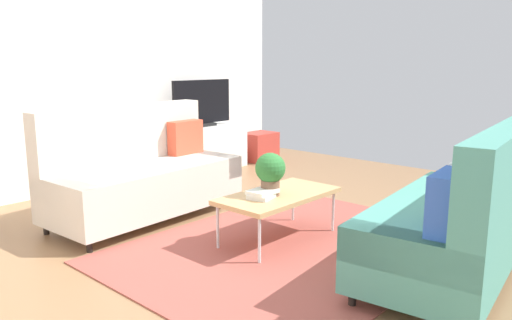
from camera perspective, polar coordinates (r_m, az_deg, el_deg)
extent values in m
plane|color=#936B47|center=(4.35, -0.35, -9.32)|extent=(7.68, 7.68, 0.00)
cube|color=white|center=(6.32, -19.70, 9.87)|extent=(6.40, 0.12, 2.90)
cube|color=#9E4C42|center=(4.24, 4.21, -9.86)|extent=(2.90, 2.20, 0.01)
cube|color=beige|center=(5.00, -12.46, -3.04)|extent=(1.95, 0.95, 0.44)
cube|color=beige|center=(5.15, -14.93, 2.95)|extent=(1.91, 0.31, 0.56)
cube|color=beige|center=(5.53, -5.64, -0.29)|extent=(0.25, 0.85, 0.22)
cube|color=beige|center=(4.51, -20.97, -3.63)|extent=(0.25, 0.85, 0.22)
cylinder|color=black|center=(5.40, -2.83, -4.67)|extent=(0.05, 0.05, 0.10)
cylinder|color=black|center=(4.33, -18.54, -9.35)|extent=(0.05, 0.05, 0.10)
cylinder|color=black|center=(5.86, -7.81, -3.49)|extent=(0.05, 0.05, 0.10)
cylinder|color=black|center=(4.89, -22.90, -7.28)|extent=(0.05, 0.05, 0.10)
cube|color=#D84C33|center=(5.45, -8.08, 2.59)|extent=(0.41, 0.16, 0.36)
cube|color=teal|center=(3.89, 21.16, -7.64)|extent=(1.98, 1.06, 0.44)
cube|color=teal|center=(3.71, 26.48, -0.98)|extent=(1.91, 0.42, 0.56)
cube|color=teal|center=(3.08, 17.22, -10.16)|extent=(0.30, 0.86, 0.22)
cube|color=teal|center=(4.66, 23.92, -3.38)|extent=(0.30, 0.86, 0.22)
cylinder|color=black|center=(3.33, 10.96, -15.36)|extent=(0.05, 0.05, 0.10)
cylinder|color=black|center=(4.86, 19.67, -7.17)|extent=(0.05, 0.05, 0.10)
cube|color=#3359B2|center=(3.12, 21.02, -4.54)|extent=(0.41, 0.19, 0.36)
cube|color=white|center=(3.55, 22.89, -2.84)|extent=(0.41, 0.19, 0.36)
cube|color=tan|center=(4.27, 2.58, -4.10)|extent=(1.10, 0.56, 0.04)
cylinder|color=silver|center=(4.13, -4.41, -7.69)|extent=(0.02, 0.02, 0.38)
cylinder|color=silver|center=(4.84, 4.25, -4.85)|extent=(0.02, 0.02, 0.38)
cylinder|color=silver|center=(3.83, 0.39, -9.22)|extent=(0.02, 0.02, 0.38)
cylinder|color=silver|center=(4.58, 8.81, -5.88)|extent=(0.02, 0.02, 0.38)
cube|color=silver|center=(7.07, -6.19, 1.32)|extent=(1.40, 0.44, 0.64)
cube|color=black|center=(7.01, -6.14, 4.04)|extent=(0.36, 0.20, 0.04)
cube|color=black|center=(6.97, -6.20, 6.65)|extent=(1.00, 0.05, 0.60)
cube|color=#B2382D|center=(7.78, 0.38, 1.55)|extent=(0.52, 0.40, 0.44)
cylinder|color=brown|center=(4.19, 1.64, -3.17)|extent=(0.16, 0.16, 0.13)
sphere|color=#2D7233|center=(4.15, 1.65, -0.92)|extent=(0.26, 0.26, 0.26)
cube|color=silver|center=(4.12, 0.76, -4.10)|extent=(0.28, 0.23, 0.04)
cube|color=silver|center=(4.11, 0.76, -3.64)|extent=(0.25, 0.19, 0.03)
cylinder|color=#B24C4C|center=(6.69, -10.27, 3.95)|extent=(0.11, 0.11, 0.12)
cylinder|color=#B24C4C|center=(6.79, -9.13, 4.31)|extent=(0.10, 0.10, 0.17)
cylinder|color=#3F8C4C|center=(6.82, -7.60, 4.51)|extent=(0.05, 0.05, 0.20)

